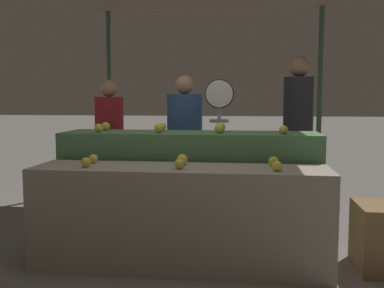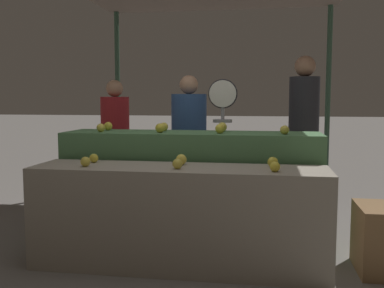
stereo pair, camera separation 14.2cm
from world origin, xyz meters
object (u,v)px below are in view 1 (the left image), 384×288
Objects in this scene: person_vendor_at_scale at (185,137)px; person_customer_right at (298,122)px; produce_scale at (219,119)px; person_customer_left at (110,135)px.

person_customer_right is at bearing -136.57° from person_vendor_at_scale.
produce_scale is 0.96× the size of person_vendor_at_scale.
person_customer_right is at bearing -176.75° from person_customer_left.
person_customer_right reaches higher than produce_scale.
person_customer_left is at bearing 13.34° from person_vendor_at_scale.
person_customer_left is (-0.96, 0.27, -0.01)m from person_vendor_at_scale.
person_customer_left is 2.24m from person_customer_right.
person_customer_right is (1.28, 0.33, 0.16)m from person_vendor_at_scale.
produce_scale is 0.98× the size of person_customer_left.
person_customer_left is at bearing 2.35° from person_customer_right.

